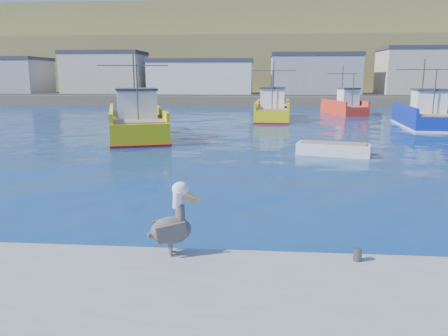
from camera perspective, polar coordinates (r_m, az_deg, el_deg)
name	(u,v)px	position (r m, az deg, el deg)	size (l,w,h in m)	color
ground	(237,228)	(14.00, 1.69, -7.83)	(260.00, 260.00, 0.00)	#06184F
dock_bollards	(254,251)	(10.58, 3.99, -10.79)	(36.20, 0.20, 0.30)	#4C4C4C
far_shore	(259,60)	(122.44, 4.60, 13.85)	(200.00, 81.00, 24.00)	brown
trawler_yellow_a	(137,123)	(35.56, -11.36, 5.81)	(7.82, 12.99, 6.65)	yellow
trawler_yellow_b	(273,111)	(48.88, 6.36, 7.46)	(4.97, 10.65, 6.41)	yellow
trawler_blue	(423,116)	(45.62, 24.61, 6.15)	(5.08, 10.92, 6.43)	#0D2395
boat_orange	(345,106)	(58.11, 15.48, 7.82)	(4.87, 8.56, 6.05)	red
skiff_mid	(333,150)	(27.47, 14.06, 2.28)	(4.57, 2.58, 0.94)	silver
pelican	(173,224)	(10.58, -6.67, -7.27)	(1.42, 0.89, 1.79)	#595451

